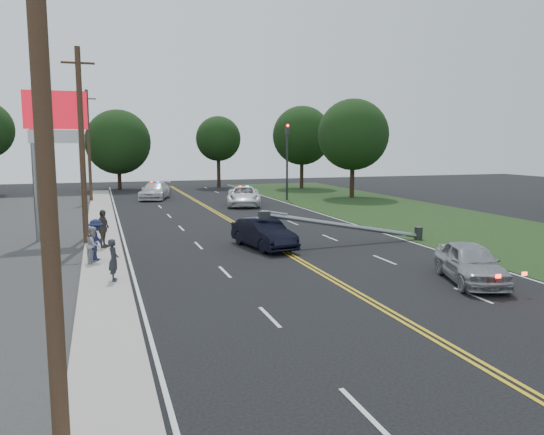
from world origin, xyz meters
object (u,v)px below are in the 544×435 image
object	(u,v)px
emergency_a	(244,196)
waiting_sedan	(471,263)
utility_pole_far	(89,145)
emergency_b	(155,191)
utility_pole_mid	(82,146)
bystander_b	(93,245)
bystander_d	(103,229)
fallen_streetlight	(354,226)
pylon_sign	(56,129)
traffic_signal	(287,155)
bystander_a	(114,260)
crashed_sedan	(264,233)
bystander_c	(96,240)
utility_pole_near	(45,152)

from	to	relation	value
emergency_a	waiting_sedan	bearing A→B (deg)	-72.07
utility_pole_far	waiting_sedan	world-z (taller)	utility_pole_far
waiting_sedan	emergency_b	distance (m)	35.85
utility_pole_mid	waiting_sedan	world-z (taller)	utility_pole_mid
utility_pole_mid	bystander_b	size ratio (longest dim) A/B	6.32
waiting_sedan	bystander_d	bearing A→B (deg)	159.31
fallen_streetlight	bystander_d	size ratio (longest dim) A/B	4.96
pylon_sign	bystander_d	world-z (taller)	pylon_sign
pylon_sign	traffic_signal	bearing A→B (deg)	40.39
utility_pole_mid	utility_pole_far	distance (m)	22.00
bystander_a	crashed_sedan	bearing A→B (deg)	-56.48
bystander_c	utility_pole_far	bearing A→B (deg)	19.11
utility_pole_near	emergency_a	distance (m)	37.17
emergency_b	bystander_d	xyz separation A→B (m)	(-4.94, -24.06, 0.26)
waiting_sedan	bystander_c	size ratio (longest dim) A/B	2.42
fallen_streetlight	emergency_a	bearing A→B (deg)	92.91
pylon_sign	bystander_c	bearing A→B (deg)	-74.64
bystander_a	bystander_b	bearing A→B (deg)	12.36
emergency_b	bystander_b	size ratio (longest dim) A/B	3.50
utility_pole_mid	waiting_sedan	distance (m)	19.22
fallen_streetlight	bystander_a	world-z (taller)	fallen_streetlight
utility_pole_near	utility_pole_mid	size ratio (longest dim) A/B	1.00
bystander_d	utility_pole_far	bearing A→B (deg)	30.51
traffic_signal	fallen_streetlight	size ratio (longest dim) A/B	0.75
traffic_signal	emergency_a	xyz separation A→B (m)	(-5.07, -3.23, -3.38)
emergency_a	bystander_a	xyz separation A→B (m)	(-11.29, -23.24, 0.09)
traffic_signal	utility_pole_far	bearing A→B (deg)	167.11
emergency_b	utility_pole_mid	bearing A→B (deg)	-86.71
utility_pole_far	emergency_b	size ratio (longest dim) A/B	1.80
bystander_a	pylon_sign	bearing A→B (deg)	13.31
crashed_sedan	bystander_c	bearing A→B (deg)	176.45
fallen_streetlight	utility_pole_mid	world-z (taller)	utility_pole_mid
utility_pole_near	waiting_sedan	size ratio (longest dim) A/B	2.26
crashed_sedan	bystander_b	bearing A→B (deg)	179.26
waiting_sedan	fallen_streetlight	bearing A→B (deg)	112.84
utility_pole_mid	bystander_c	size ratio (longest dim) A/B	5.45
emergency_b	bystander_c	distance (m)	27.57
utility_pole_near	bystander_b	world-z (taller)	utility_pole_near
bystander_c	traffic_signal	bearing A→B (deg)	-18.90
bystander_a	bystander_d	size ratio (longest dim) A/B	0.84
pylon_sign	emergency_b	size ratio (longest dim) A/B	1.44
pylon_sign	utility_pole_near	xyz separation A→B (m)	(1.30, -22.00, -0.91)
emergency_a	bystander_c	world-z (taller)	bystander_c
traffic_signal	utility_pole_far	size ratio (longest dim) A/B	0.70
waiting_sedan	bystander_d	world-z (taller)	bystander_d
emergency_b	bystander_a	xyz separation A→B (m)	(-4.62, -30.92, 0.11)
crashed_sedan	emergency_b	world-z (taller)	emergency_b
fallen_streetlight	waiting_sedan	distance (m)	8.47
utility_pole_far	traffic_signal	bearing A→B (deg)	-12.89
bystander_c	utility_pole_mid	bearing A→B (deg)	24.40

